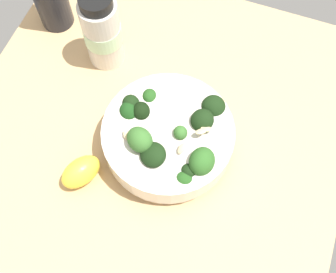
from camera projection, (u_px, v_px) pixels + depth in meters
ground_plane at (156, 134)px, 75.11cm from camera, size 65.89×65.89×4.97cm
bowl_of_broccoli at (169, 136)px, 67.44cm from camera, size 21.09×21.09×10.26cm
lemon_wedge at (81, 172)px, 67.07cm from camera, size 8.04×7.10×4.67cm
bottle_tall at (102, 31)px, 72.40cm from camera, size 6.71×6.71×15.45cm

